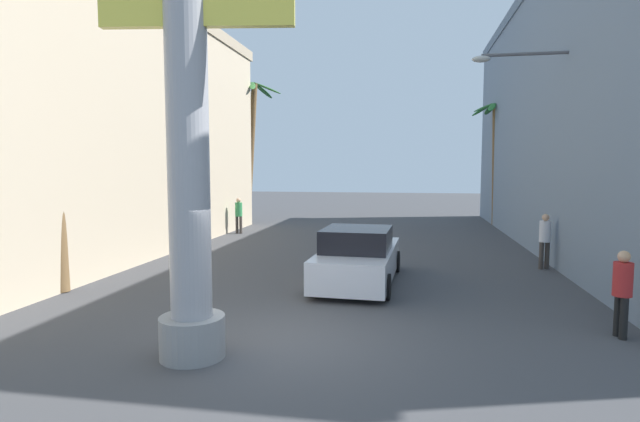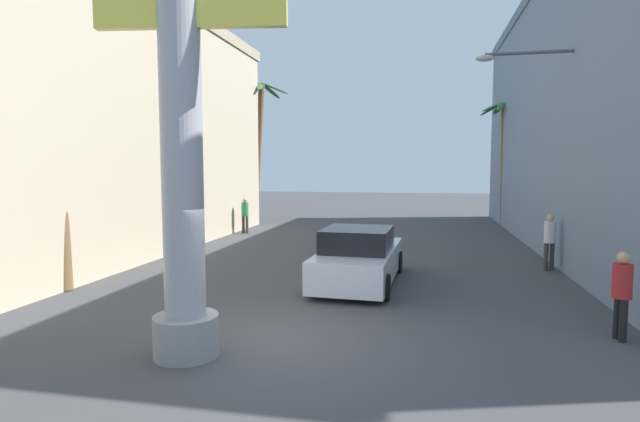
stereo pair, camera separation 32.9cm
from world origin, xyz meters
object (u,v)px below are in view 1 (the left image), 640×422
palm_tree_near_left (45,71)px  street_lamp (551,136)px  pedestrian_by_sign (622,287)px  neon_sign_pole (185,17)px  palm_tree_far_left (252,135)px  palm_tree_mid_left (156,118)px  pedestrian_mid_right (545,237)px  car_lead (358,258)px  palm_tree_far_right (495,144)px  pedestrian_far_left (239,213)px

palm_tree_near_left → street_lamp: bearing=19.8°
pedestrian_by_sign → neon_sign_pole: bearing=-162.7°
palm_tree_far_left → pedestrian_by_sign: size_ratio=4.86×
street_lamp → pedestrian_by_sign: 6.81m
palm_tree_mid_left → pedestrian_mid_right: (13.73, -1.38, -4.04)m
car_lead → street_lamp: bearing=24.8°
car_lead → palm_tree_mid_left: palm_tree_mid_left is taller
palm_tree_near_left → car_lead: bearing=16.0°
street_lamp → palm_tree_mid_left: 13.81m
palm_tree_far_right → pedestrian_by_sign: 19.22m
street_lamp → pedestrian_mid_right: street_lamp is taller
car_lead → palm_tree_mid_left: (-8.20, 4.34, 4.35)m
palm_tree_far_left → palm_tree_mid_left: size_ratio=0.90×
palm_tree_near_left → pedestrian_mid_right: bearing=21.4°
car_lead → palm_tree_far_left: (-7.46, 13.70, 4.28)m
street_lamp → palm_tree_far_right: palm_tree_far_right is taller
palm_tree_near_left → pedestrian_far_left: 12.39m
pedestrian_by_sign → palm_tree_mid_left: bearing=149.8°
car_lead → palm_tree_far_left: size_ratio=0.60×
street_lamp → palm_tree_far_left: palm_tree_far_left is taller
palm_tree_far_left → palm_tree_near_left: bearing=-90.6°
pedestrian_by_sign → pedestrian_mid_right: pedestrian_mid_right is taller
neon_sign_pole → palm_tree_mid_left: (-6.02, 10.17, -0.49)m
neon_sign_pole → pedestrian_far_left: size_ratio=6.55×
palm_tree_mid_left → palm_tree_far_right: size_ratio=1.32×
pedestrian_far_left → pedestrian_by_sign: bearing=-46.8°
car_lead → palm_tree_mid_left: size_ratio=0.54×
pedestrian_by_sign → pedestrian_mid_right: bearing=87.7°
palm_tree_mid_left → palm_tree_near_left: palm_tree_near_left is taller
car_lead → palm_tree_far_right: 16.90m
neon_sign_pole → car_lead: (2.18, 5.83, -4.84)m
pedestrian_by_sign → palm_tree_far_left: bearing=126.5°
pedestrian_far_left → pedestrian_mid_right: size_ratio=0.99×
car_lead → pedestrian_mid_right: (5.53, 2.97, 0.31)m
palm_tree_mid_left → palm_tree_near_left: (0.56, -6.54, 0.53)m
pedestrian_by_sign → car_lead: bearing=146.4°
palm_tree_mid_left → pedestrian_far_left: size_ratio=5.18×
car_lead → pedestrian_mid_right: pedestrian_mid_right is taller
pedestrian_by_sign → pedestrian_mid_right: size_ratio=0.95×
pedestrian_mid_right → palm_tree_near_left: bearing=-158.6°
neon_sign_pole → pedestrian_mid_right: size_ratio=6.47×
palm_tree_mid_left → pedestrian_by_sign: 16.12m
palm_tree_mid_left → pedestrian_mid_right: bearing=-5.7°
car_lead → pedestrian_far_left: (-6.71, 9.27, 0.29)m
pedestrian_far_left → pedestrian_mid_right: 13.77m
pedestrian_by_sign → pedestrian_mid_right: 6.48m
car_lead → pedestrian_far_left: size_ratio=2.81×
neon_sign_pole → palm_tree_far_right: size_ratio=1.67×
street_lamp → pedestrian_by_sign: (-0.19, -6.03, -3.16)m
palm_tree_far_right → pedestrian_mid_right: (-0.37, -12.41, -3.45)m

